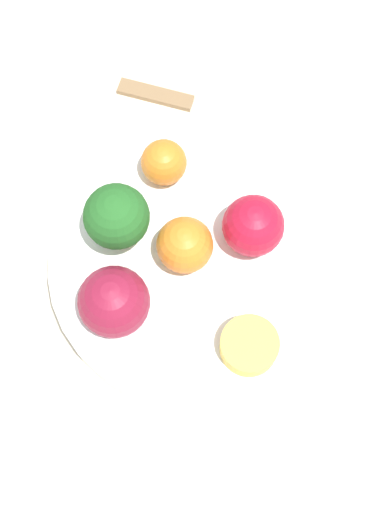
% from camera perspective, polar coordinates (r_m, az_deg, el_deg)
% --- Properties ---
extents(ground_plane, '(6.00, 6.00, 0.00)m').
position_cam_1_polar(ground_plane, '(0.66, 0.00, -2.12)').
color(ground_plane, gray).
extents(table_surface, '(1.20, 1.20, 0.02)m').
position_cam_1_polar(table_surface, '(0.65, 0.00, -1.84)').
color(table_surface, beige).
rests_on(table_surface, ground_plane).
extents(bowl, '(0.24, 0.24, 0.04)m').
position_cam_1_polar(bowl, '(0.62, 0.00, -0.96)').
color(bowl, white).
rests_on(bowl, table_surface).
extents(broccoli, '(0.05, 0.05, 0.07)m').
position_cam_1_polar(broccoli, '(0.58, -6.04, 3.09)').
color(broccoli, '#99C17A').
rests_on(broccoli, bowl).
extents(apple_red, '(0.06, 0.06, 0.06)m').
position_cam_1_polar(apple_red, '(0.56, -6.26, -3.66)').
color(apple_red, maroon).
rests_on(apple_red, bowl).
extents(apple_green, '(0.05, 0.05, 0.05)m').
position_cam_1_polar(apple_green, '(0.58, 4.91, 2.43)').
color(apple_green, '#B7142D').
rests_on(apple_green, bowl).
extents(orange_front, '(0.04, 0.04, 0.04)m').
position_cam_1_polar(orange_front, '(0.61, -2.27, 7.49)').
color(orange_front, orange).
rests_on(orange_front, bowl).
extents(orange_back, '(0.05, 0.05, 0.05)m').
position_cam_1_polar(orange_back, '(0.58, -0.30, 1.23)').
color(orange_back, orange).
rests_on(orange_back, bowl).
extents(small_cup, '(0.05, 0.05, 0.02)m').
position_cam_1_polar(small_cup, '(0.57, 4.60, -7.16)').
color(small_cup, '#F4CC4C').
rests_on(small_cup, bowl).
extents(spoon, '(0.08, 0.04, 0.01)m').
position_cam_1_polar(spoon, '(0.72, -2.93, 12.77)').
color(spoon, olive).
rests_on(spoon, table_surface).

